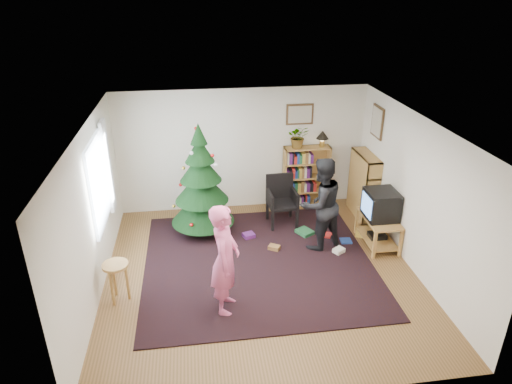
{
  "coord_description": "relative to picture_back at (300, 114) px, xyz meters",
  "views": [
    {
      "loc": [
        -0.95,
        -6.16,
        4.36
      ],
      "look_at": [
        0.03,
        0.78,
        1.1
      ],
      "focal_mm": 32.0,
      "sensor_mm": 36.0,
      "label": 1
    }
  ],
  "objects": [
    {
      "name": "tv_stand",
      "position": [
        1.07,
        -1.88,
        -1.62
      ],
      "size": [
        0.53,
        0.95,
        0.55
      ],
      "color": "#A5793B",
      "rests_on": "floor"
    },
    {
      "name": "ceiling",
      "position": [
        -1.15,
        -2.48,
        0.55
      ],
      "size": [
        5.0,
        5.0,
        0.0
      ],
      "primitive_type": "plane",
      "rotation": [
        3.14,
        0.0,
        0.0
      ],
      "color": "white",
      "rests_on": "wall_back"
    },
    {
      "name": "wall_front",
      "position": [
        -1.15,
        -4.97,
        -0.7
      ],
      "size": [
        5.0,
        0.02,
        2.5
      ],
      "primitive_type": "cube",
      "color": "silver",
      "rests_on": "floor"
    },
    {
      "name": "bookshelf_back",
      "position": [
        0.15,
        -0.14,
        -1.29
      ],
      "size": [
        0.95,
        0.3,
        1.3
      ],
      "color": "#A5793B",
      "rests_on": "floor"
    },
    {
      "name": "window_pane",
      "position": [
        -3.62,
        -1.88,
        -0.45
      ],
      "size": [
        0.04,
        1.2,
        1.4
      ],
      "primitive_type": "cube",
      "color": "silver",
      "rests_on": "wall_left"
    },
    {
      "name": "table_lamp",
      "position": [
        0.45,
        -0.13,
        -0.42
      ],
      "size": [
        0.25,
        0.25,
        0.33
      ],
      "color": "#A57F33",
      "rests_on": "bookshelf_back"
    },
    {
      "name": "crt_tv",
      "position": [
        1.07,
        -1.88,
        -1.15
      ],
      "size": [
        0.53,
        0.58,
        0.5
      ],
      "color": "black",
      "rests_on": "tv_stand"
    },
    {
      "name": "picture_back",
      "position": [
        0.0,
        0.0,
        0.0
      ],
      "size": [
        0.55,
        0.03,
        0.42
      ],
      "color": "#4C3319",
      "rests_on": "wall_back"
    },
    {
      "name": "christmas_tree",
      "position": [
        -2.03,
        -0.97,
        -1.06
      ],
      "size": [
        1.18,
        1.18,
        2.13
      ],
      "rotation": [
        0.0,
        0.0,
        -0.07
      ],
      "color": "#3F2816",
      "rests_on": "rug"
    },
    {
      "name": "wall_left",
      "position": [
        -3.65,
        -2.48,
        -0.7
      ],
      "size": [
        0.02,
        5.0,
        2.5
      ],
      "primitive_type": "cube",
      "color": "silver",
      "rests_on": "floor"
    },
    {
      "name": "person_by_chair",
      "position": [
        -0.0,
        -1.81,
        -1.1
      ],
      "size": [
        1.0,
        0.91,
        1.69
      ],
      "primitive_type": "imported",
      "rotation": [
        0.0,
        0.0,
        3.53
      ],
      "color": "black",
      "rests_on": "rug"
    },
    {
      "name": "armchair",
      "position": [
        -0.5,
        -0.8,
        -1.42
      ],
      "size": [
        0.56,
        0.56,
        0.98
      ],
      "rotation": [
        0.0,
        0.0,
        0.05
      ],
      "color": "black",
      "rests_on": "rug"
    },
    {
      "name": "curtain",
      "position": [
        -3.58,
        -1.18,
        -0.45
      ],
      "size": [
        0.06,
        0.35,
        1.6
      ],
      "primitive_type": "cube",
      "color": "silver",
      "rests_on": "wall_left"
    },
    {
      "name": "bookshelf_right",
      "position": [
        1.19,
        -0.72,
        -1.29
      ],
      "size": [
        0.3,
        0.95,
        1.3
      ],
      "rotation": [
        0.0,
        0.0,
        1.57
      ],
      "color": "#A5793B",
      "rests_on": "floor"
    },
    {
      "name": "picture_right",
      "position": [
        1.33,
        -0.73,
        0.0
      ],
      "size": [
        0.03,
        0.5,
        0.6
      ],
      "color": "#4C3319",
      "rests_on": "wall_right"
    },
    {
      "name": "floor",
      "position": [
        -1.15,
        -2.48,
        -1.95
      ],
      "size": [
        5.0,
        5.0,
        0.0
      ],
      "primitive_type": "plane",
      "color": "brown",
      "rests_on": "ground"
    },
    {
      "name": "person_standing",
      "position": [
        -1.78,
        -3.28,
        -1.11
      ],
      "size": [
        0.53,
        0.68,
        1.67
      ],
      "primitive_type": "imported",
      "rotation": [
        0.0,
        0.0,
        1.35
      ],
      "color": "#C54E7A",
      "rests_on": "rug"
    },
    {
      "name": "floor_clutter",
      "position": [
        -0.02,
        -1.64,
        -1.91
      ],
      "size": [
        2.33,
        0.95,
        0.08
      ],
      "color": "#A51E19",
      "rests_on": "rug"
    },
    {
      "name": "rug",
      "position": [
        -1.15,
        -2.17,
        -1.94
      ],
      "size": [
        3.8,
        3.6,
        0.02
      ],
      "primitive_type": "cube",
      "color": "black",
      "rests_on": "floor"
    },
    {
      "name": "wall_back",
      "position": [
        -1.15,
        0.02,
        -0.7
      ],
      "size": [
        5.0,
        0.02,
        2.5
      ],
      "primitive_type": "cube",
      "color": "silver",
      "rests_on": "floor"
    },
    {
      "name": "wall_right",
      "position": [
        1.35,
        -2.48,
        -0.7
      ],
      "size": [
        0.02,
        5.0,
        2.5
      ],
      "primitive_type": "cube",
      "color": "silver",
      "rests_on": "floor"
    },
    {
      "name": "potted_plant",
      "position": [
        -0.05,
        -0.14,
        -0.42
      ],
      "size": [
        0.44,
        0.39,
        0.46
      ],
      "primitive_type": "imported",
      "rotation": [
        0.0,
        0.0,
        -0.07
      ],
      "color": "gray",
      "rests_on": "bookshelf_back"
    },
    {
      "name": "stool",
      "position": [
        -3.35,
        -2.86,
        -1.46
      ],
      "size": [
        0.38,
        0.38,
        0.63
      ],
      "color": "#A5793B",
      "rests_on": "floor"
    }
  ]
}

